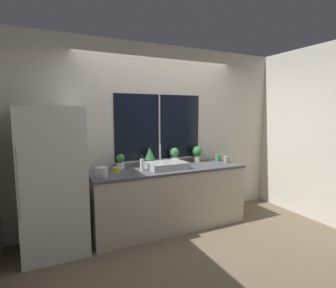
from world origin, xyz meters
TOP-DOWN VIEW (x-y plane):
  - ground_plane at (0.00, 0.00)m, footprint 14.00×14.00m
  - wall_back at (0.00, 0.72)m, footprint 8.00×0.09m
  - wall_left at (-2.18, 1.50)m, footprint 0.06×7.00m
  - wall_right at (2.18, 1.50)m, footprint 0.06×7.00m
  - counter at (0.00, 0.32)m, footprint 2.27×0.67m
  - refrigerator at (-1.54, 0.33)m, footprint 0.72×0.74m
  - sink at (-0.04, 0.32)m, footprint 0.55×0.45m
  - potted_plant_far_left at (-0.65, 0.58)m, footprint 0.12×0.12m
  - potted_plant_center_left at (-0.21, 0.58)m, footprint 0.17×0.17m
  - potted_plant_center_right at (0.21, 0.58)m, footprint 0.15×0.15m
  - potted_plant_far_right at (0.62, 0.58)m, footprint 0.17×0.17m
  - soap_bottle at (-0.41, 0.34)m, footprint 0.06×0.06m
  - mug_grey at (1.01, 0.30)m, footprint 0.08×0.08m
  - mug_green at (0.97, 0.47)m, footprint 0.09×0.09m
  - mug_yellow at (-0.78, 0.33)m, footprint 0.08×0.08m
  - kettle at (-1.00, 0.15)m, footprint 0.15×0.15m

SIDE VIEW (x-z plane):
  - ground_plane at x=0.00m, z-range 0.00..0.00m
  - counter at x=0.00m, z-range 0.00..0.89m
  - refrigerator at x=-1.54m, z-range 0.00..1.75m
  - mug_yellow at x=-0.78m, z-range 0.88..0.96m
  - sink at x=-0.04m, z-range 0.77..1.09m
  - mug_grey at x=1.01m, z-range 0.88..0.99m
  - mug_green at x=0.97m, z-range 0.88..0.99m
  - kettle at x=-1.00m, z-range 0.88..1.03m
  - soap_bottle at x=-0.41m, z-range 0.87..1.08m
  - potted_plant_far_left at x=-0.65m, z-range 0.89..1.10m
  - potted_plant_center_right at x=0.21m, z-range 0.90..1.15m
  - potted_plant_far_right at x=0.62m, z-range 0.91..1.16m
  - potted_plant_center_left at x=-0.21m, z-range 0.91..1.20m
  - wall_left at x=-2.18m, z-range 0.00..2.70m
  - wall_right at x=2.18m, z-range 0.00..2.70m
  - wall_back at x=0.00m, z-range 0.00..2.70m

